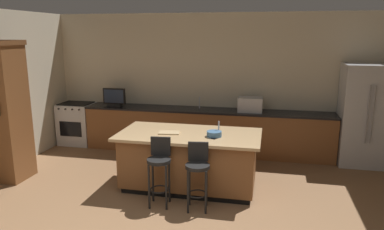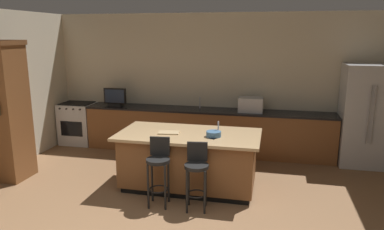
% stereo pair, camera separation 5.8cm
% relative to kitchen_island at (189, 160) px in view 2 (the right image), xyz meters
% --- Properties ---
extents(wall_back, '(7.38, 0.12, 2.86)m').
position_rel_kitchen_island_xyz_m(wall_back, '(0.02, 2.20, 0.97)').
color(wall_back, beige).
rests_on(wall_back, ground_plane).
extents(counter_back, '(5.14, 0.62, 0.91)m').
position_rel_kitchen_island_xyz_m(counter_back, '(-0.05, 1.82, -0.01)').
color(counter_back, brown).
rests_on(counter_back, ground_plane).
extents(kitchen_island, '(2.23, 1.14, 0.91)m').
position_rel_kitchen_island_xyz_m(kitchen_island, '(0.00, 0.00, 0.00)').
color(kitchen_island, black).
rests_on(kitchen_island, ground_plane).
extents(refrigerator, '(0.87, 0.77, 1.90)m').
position_rel_kitchen_island_xyz_m(refrigerator, '(2.96, 1.76, 0.49)').
color(refrigerator, '#B7BABF').
rests_on(refrigerator, ground_plane).
extents(range_oven, '(0.73, 0.63, 0.93)m').
position_rel_kitchen_island_xyz_m(range_oven, '(-2.99, 1.82, 0.00)').
color(range_oven, '#B7BABF').
rests_on(range_oven, ground_plane).
extents(cabinet_tower, '(0.67, 0.63, 2.34)m').
position_rel_kitchen_island_xyz_m(cabinet_tower, '(-3.11, -0.27, 0.75)').
color(cabinet_tower, brown).
rests_on(cabinet_tower, ground_plane).
extents(microwave, '(0.48, 0.36, 0.29)m').
position_rel_kitchen_island_xyz_m(microwave, '(0.84, 1.82, 0.59)').
color(microwave, '#B7BABF').
rests_on(microwave, counter_back).
extents(tv_monitor, '(0.50, 0.16, 0.39)m').
position_rel_kitchen_island_xyz_m(tv_monitor, '(-2.05, 1.77, 0.63)').
color(tv_monitor, black).
rests_on(tv_monitor, counter_back).
extents(sink_faucet_back, '(0.02, 0.02, 0.24)m').
position_rel_kitchen_island_xyz_m(sink_faucet_back, '(-0.21, 1.92, 0.57)').
color(sink_faucet_back, '#B2B2B7').
rests_on(sink_faucet_back, counter_back).
extents(sink_faucet_island, '(0.02, 0.02, 0.22)m').
position_rel_kitchen_island_xyz_m(sink_faucet_island, '(0.47, 0.00, 0.55)').
color(sink_faucet_island, '#B2B2B7').
rests_on(sink_faucet_island, kitchen_island).
extents(bar_stool_left, '(0.34, 0.35, 0.99)m').
position_rel_kitchen_island_xyz_m(bar_stool_left, '(-0.29, -0.69, 0.13)').
color(bar_stool_left, black).
rests_on(bar_stool_left, ground_plane).
extents(bar_stool_right, '(0.34, 0.36, 0.95)m').
position_rel_kitchen_island_xyz_m(bar_stool_right, '(0.27, -0.69, 0.10)').
color(bar_stool_right, black).
rests_on(bar_stool_right, ground_plane).
extents(fruit_bowl, '(0.23, 0.23, 0.08)m').
position_rel_kitchen_island_xyz_m(fruit_bowl, '(0.41, -0.10, 0.49)').
color(fruit_bowl, '#3F668C').
rests_on(fruit_bowl, kitchen_island).
extents(cell_phone, '(0.12, 0.17, 0.01)m').
position_rel_kitchen_island_xyz_m(cell_phone, '(0.44, -0.18, 0.45)').
color(cell_phone, black).
rests_on(cell_phone, kitchen_island).
extents(cutting_board, '(0.35, 0.25, 0.02)m').
position_rel_kitchen_island_xyz_m(cutting_board, '(-0.31, -0.06, 0.45)').
color(cutting_board, tan).
rests_on(cutting_board, kitchen_island).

